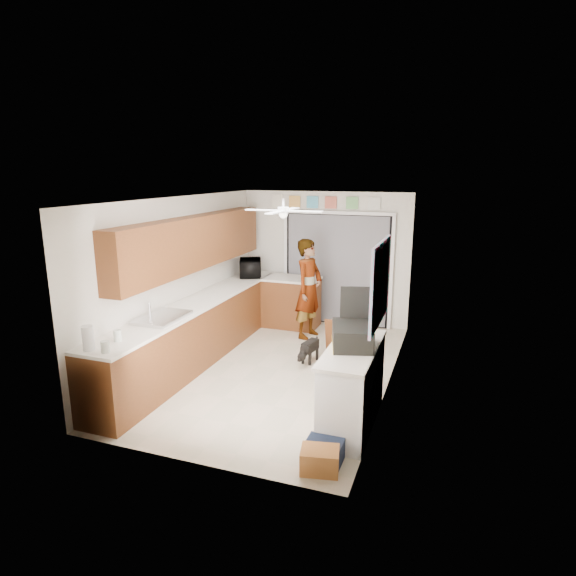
% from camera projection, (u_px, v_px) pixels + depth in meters
% --- Properties ---
extents(floor, '(5.00, 5.00, 0.00)m').
position_uv_depth(floor, '(279.00, 369.00, 7.14)').
color(floor, '#BAB095').
rests_on(floor, ground).
extents(ceiling, '(5.00, 5.00, 0.00)m').
position_uv_depth(ceiling, '(278.00, 198.00, 6.55)').
color(ceiling, white).
rests_on(ceiling, ground).
extents(wall_back, '(3.20, 0.00, 3.20)m').
position_uv_depth(wall_back, '(325.00, 258.00, 9.14)').
color(wall_back, beige).
rests_on(wall_back, ground).
extents(wall_front, '(3.20, 0.00, 3.20)m').
position_uv_depth(wall_front, '(186.00, 346.00, 4.56)').
color(wall_front, beige).
rests_on(wall_front, ground).
extents(wall_left, '(0.00, 5.00, 5.00)m').
position_uv_depth(wall_left, '(181.00, 279.00, 7.37)').
color(wall_left, beige).
rests_on(wall_left, ground).
extents(wall_right, '(0.00, 5.00, 5.00)m').
position_uv_depth(wall_right, '(392.00, 297.00, 6.33)').
color(wall_right, beige).
rests_on(wall_right, ground).
extents(left_base_cabinets, '(0.60, 4.80, 0.90)m').
position_uv_depth(left_base_cabinets, '(201.00, 331.00, 7.46)').
color(left_base_cabinets, brown).
rests_on(left_base_cabinets, floor).
extents(left_countertop, '(0.62, 4.80, 0.04)m').
position_uv_depth(left_countertop, '(200.00, 302.00, 7.34)').
color(left_countertop, white).
rests_on(left_countertop, left_base_cabinets).
extents(upper_cabinets, '(0.32, 4.00, 0.80)m').
position_uv_depth(upper_cabinets, '(195.00, 242.00, 7.37)').
color(upper_cabinets, brown).
rests_on(upper_cabinets, wall_left).
extents(sink_basin, '(0.50, 0.76, 0.06)m').
position_uv_depth(sink_basin, '(162.00, 318.00, 6.42)').
color(sink_basin, silver).
rests_on(sink_basin, left_countertop).
extents(faucet, '(0.03, 0.03, 0.22)m').
position_uv_depth(faucet, '(150.00, 310.00, 6.46)').
color(faucet, silver).
rests_on(faucet, left_countertop).
extents(peninsula_base, '(1.00, 0.60, 0.90)m').
position_uv_depth(peninsula_base, '(291.00, 303.00, 9.03)').
color(peninsula_base, brown).
rests_on(peninsula_base, floor).
extents(peninsula_top, '(1.04, 0.64, 0.04)m').
position_uv_depth(peninsula_top, '(291.00, 279.00, 8.92)').
color(peninsula_top, white).
rests_on(peninsula_top, peninsula_base).
extents(back_opening_recess, '(2.00, 0.06, 2.10)m').
position_uv_depth(back_opening_recess, '(337.00, 270.00, 9.08)').
color(back_opening_recess, black).
rests_on(back_opening_recess, wall_back).
extents(curtain_panel, '(1.90, 0.03, 2.05)m').
position_uv_depth(curtain_panel, '(336.00, 270.00, 9.04)').
color(curtain_panel, gray).
rests_on(curtain_panel, wall_back).
extents(door_trim_left, '(0.06, 0.04, 2.10)m').
position_uv_depth(door_trim_left, '(286.00, 267.00, 9.38)').
color(door_trim_left, white).
rests_on(door_trim_left, wall_back).
extents(door_trim_right, '(0.06, 0.04, 2.10)m').
position_uv_depth(door_trim_right, '(391.00, 274.00, 8.72)').
color(door_trim_right, white).
rests_on(door_trim_right, wall_back).
extents(door_trim_head, '(2.10, 0.04, 0.06)m').
position_uv_depth(door_trim_head, '(338.00, 213.00, 8.80)').
color(door_trim_head, white).
rests_on(door_trim_head, wall_back).
extents(header_frame_0, '(0.22, 0.02, 0.22)m').
position_uv_depth(header_frame_0, '(295.00, 202.00, 9.06)').
color(header_frame_0, gold).
rests_on(header_frame_0, wall_back).
extents(header_frame_1, '(0.22, 0.02, 0.22)m').
position_uv_depth(header_frame_1, '(312.00, 202.00, 8.94)').
color(header_frame_1, '#4FB1D5').
rests_on(header_frame_1, wall_back).
extents(header_frame_2, '(0.22, 0.02, 0.22)m').
position_uv_depth(header_frame_2, '(331.00, 203.00, 8.83)').
color(header_frame_2, '#C85F4B').
rests_on(header_frame_2, wall_back).
extents(header_frame_3, '(0.22, 0.02, 0.22)m').
position_uv_depth(header_frame_3, '(352.00, 203.00, 8.70)').
color(header_frame_3, '#6AB467').
rests_on(header_frame_3, wall_back).
extents(header_frame_4, '(0.22, 0.02, 0.22)m').
position_uv_depth(header_frame_4, '(374.00, 204.00, 8.57)').
color(header_frame_4, silver).
rests_on(header_frame_4, wall_back).
extents(route66_sign, '(0.22, 0.02, 0.26)m').
position_uv_depth(route66_sign, '(277.00, 201.00, 9.17)').
color(route66_sign, silver).
rests_on(route66_sign, wall_back).
extents(right_counter_base, '(0.50, 1.40, 0.90)m').
position_uv_depth(right_counter_base, '(352.00, 388.00, 5.50)').
color(right_counter_base, white).
rests_on(right_counter_base, floor).
extents(right_counter_top, '(0.54, 1.44, 0.04)m').
position_uv_depth(right_counter_top, '(353.00, 349.00, 5.39)').
color(right_counter_top, white).
rests_on(right_counter_top, right_counter_base).
extents(abstract_painting, '(0.03, 1.15, 0.95)m').
position_uv_depth(abstract_painting, '(380.00, 284.00, 5.33)').
color(abstract_painting, '#E05288').
rests_on(abstract_painting, wall_right).
extents(ceiling_fan, '(1.14, 1.14, 0.24)m').
position_uv_depth(ceiling_fan, '(283.00, 211.00, 6.78)').
color(ceiling_fan, white).
rests_on(ceiling_fan, ceiling).
extents(microwave, '(0.59, 0.68, 0.32)m').
position_uv_depth(microwave, '(250.00, 268.00, 9.00)').
color(microwave, black).
rests_on(microwave, left_countertop).
extents(jar_a, '(0.10, 0.10, 0.13)m').
position_uv_depth(jar_a, '(105.00, 347.00, 5.23)').
color(jar_a, silver).
rests_on(jar_a, left_countertop).
extents(jar_b, '(0.11, 0.11, 0.13)m').
position_uv_depth(jar_b, '(118.00, 336.00, 5.57)').
color(jar_b, silver).
rests_on(jar_b, left_countertop).
extents(paper_towel_roll, '(0.15, 0.15, 0.28)m').
position_uv_depth(paper_towel_roll, '(88.00, 338.00, 5.28)').
color(paper_towel_roll, white).
rests_on(paper_towel_roll, left_countertop).
extents(suitcase, '(0.58, 0.68, 0.25)m').
position_uv_depth(suitcase, '(352.00, 336.00, 5.40)').
color(suitcase, black).
rests_on(suitcase, right_counter_top).
extents(suitcase_rim, '(0.58, 0.68, 0.02)m').
position_uv_depth(suitcase_rim, '(352.00, 345.00, 5.42)').
color(suitcase_rim, yellow).
rests_on(suitcase_rim, suitcase).
extents(suitcase_lid, '(0.41, 0.14, 0.50)m').
position_uv_depth(suitcase_lid, '(358.00, 308.00, 5.60)').
color(suitcase_lid, black).
rests_on(suitcase_lid, suitcase).
extents(cardboard_box, '(0.42, 0.35, 0.23)m').
position_uv_depth(cardboard_box, '(320.00, 460.00, 4.70)').
color(cardboard_box, '#BB733A').
rests_on(cardboard_box, floor).
extents(navy_crate, '(0.37, 0.31, 0.23)m').
position_uv_depth(navy_crate, '(324.00, 452.00, 4.84)').
color(navy_crate, '#131C30').
rests_on(navy_crate, floor).
extents(cabinet_door_panel, '(0.38, 0.16, 0.56)m').
position_uv_depth(cabinet_door_panel, '(337.00, 336.00, 7.74)').
color(cabinet_door_panel, brown).
rests_on(cabinet_door_panel, floor).
extents(man, '(0.56, 0.71, 1.74)m').
position_uv_depth(man, '(309.00, 289.00, 8.37)').
color(man, white).
rests_on(man, floor).
extents(dog, '(0.30, 0.51, 0.38)m').
position_uv_depth(dog, '(310.00, 350.00, 7.38)').
color(dog, black).
rests_on(dog, floor).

